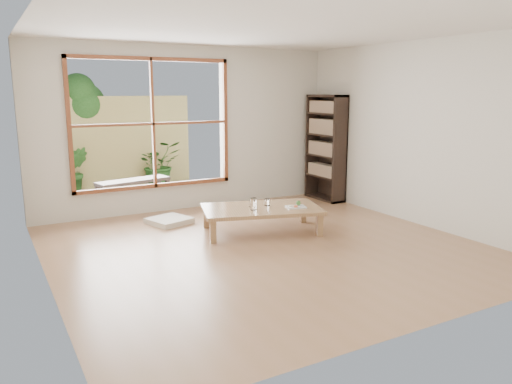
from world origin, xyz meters
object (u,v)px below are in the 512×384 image
(bookshelf, at_px, (326,148))
(food_tray, at_px, (296,206))
(garden_bench, at_px, (133,183))
(low_table, at_px, (261,210))

(bookshelf, height_order, food_tray, bookshelf)
(garden_bench, bearing_deg, food_tray, -75.34)
(low_table, bearing_deg, bookshelf, 49.35)
(bookshelf, bearing_deg, garden_bench, 157.43)
(bookshelf, relative_size, food_tray, 6.08)
(low_table, relative_size, garden_bench, 1.36)
(food_tray, height_order, garden_bench, food_tray)
(low_table, distance_m, garden_bench, 2.77)
(low_table, xyz_separation_m, bookshelf, (2.04, 1.29, 0.61))
(low_table, xyz_separation_m, food_tray, (0.42, -0.23, 0.06))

